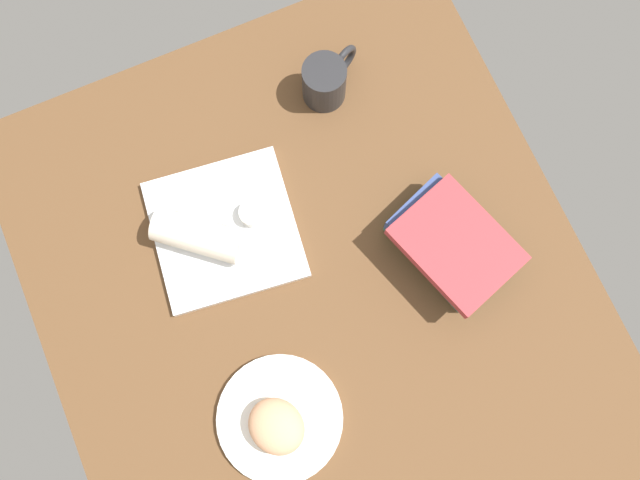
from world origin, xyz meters
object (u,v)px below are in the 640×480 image
square_plate (225,230)px  book_stack (453,243)px  round_plate (280,418)px  sauce_cup (252,214)px  coffee_mug (326,80)px  scone_pastry (276,426)px  breakfast_wrap (198,235)px

square_plate → book_stack: bearing=61.7°
round_plate → sauce_cup: 33.81cm
sauce_cup → coffee_mug: size_ratio=0.38×
round_plate → coffee_mug: size_ratio=1.74×
round_plate → coffee_mug: coffee_mug is taller
square_plate → sauce_cup: sauce_cup is taller
round_plate → scone_pastry: bearing=-40.7°
scone_pastry → coffee_mug: bearing=148.8°
round_plate → breakfast_wrap: (-32.28, -0.77, 3.84)cm
round_plate → breakfast_wrap: breakfast_wrap is taller
coffee_mug → round_plate: bearing=-31.0°
square_plate → sauce_cup: 5.75cm
breakfast_wrap → coffee_mug: (-16.83, 30.31, -0.09)cm
round_plate → book_stack: bearing=111.2°
sauce_cup → square_plate: bearing=-88.3°
round_plate → book_stack: book_stack is taller
coffee_mug → square_plate: bearing=-57.3°
round_plate → square_plate: bearing=173.8°
square_plate → coffee_mug: coffee_mug is taller
book_stack → coffee_mug: 35.55cm
breakfast_wrap → round_plate: bearing=-138.6°
round_plate → sauce_cup: size_ratio=4.60×
book_stack → round_plate: bearing=-68.8°
round_plate → breakfast_wrap: 32.52cm
scone_pastry → breakfast_wrap: bearing=-179.9°
sauce_cup → breakfast_wrap: breakfast_wrap is taller
breakfast_wrap → sauce_cup: bearing=-48.3°
square_plate → book_stack: book_stack is taller
sauce_cup → book_stack: bearing=57.2°
sauce_cup → breakfast_wrap: size_ratio=0.30×
coffee_mug → scone_pastry: bearing=-31.2°
scone_pastry → book_stack: 40.70cm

